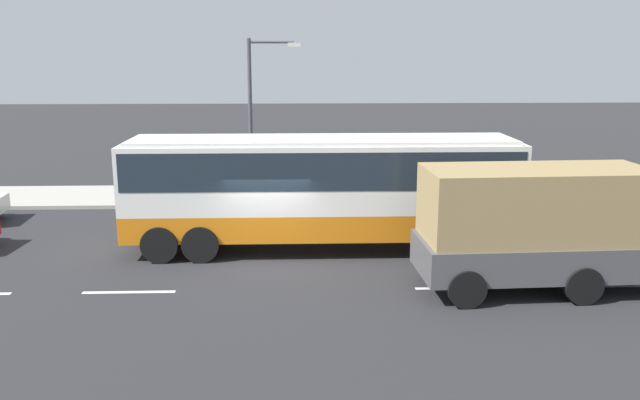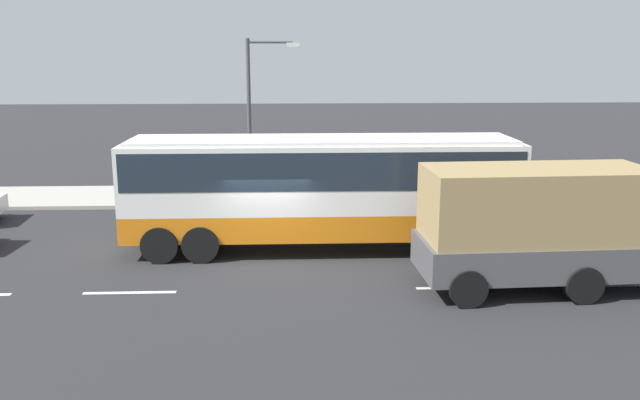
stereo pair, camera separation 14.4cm
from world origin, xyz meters
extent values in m
plane|color=#28282B|center=(0.00, 0.00, 0.00)|extent=(120.00, 120.00, 0.00)
cube|color=#A8A399|center=(0.00, 8.90, 0.07)|extent=(80.00, 4.00, 0.15)
cube|color=white|center=(-3.52, -2.44, 0.00)|extent=(2.40, 0.16, 0.01)
cube|color=white|center=(5.18, -2.44, 0.00)|extent=(2.40, 0.16, 0.01)
cube|color=white|center=(9.69, -2.44, 0.00)|extent=(2.40, 0.16, 0.01)
cube|color=orange|center=(1.66, 1.20, 0.96)|extent=(12.11, 2.47, 0.81)
cube|color=white|center=(1.66, 1.20, 2.39)|extent=(12.11, 2.47, 2.06)
cube|color=#1E2833|center=(1.66, 1.20, 2.70)|extent=(11.86, 2.50, 1.13)
cube|color=#1E2833|center=(7.66, 1.21, 2.49)|extent=(0.12, 2.26, 1.65)
cube|color=white|center=(1.66, 1.20, 3.48)|extent=(11.62, 2.32, 0.12)
cylinder|color=black|center=(6.11, 2.39, 0.55)|extent=(1.10, 0.30, 1.10)
cylinder|color=black|center=(6.11, 0.03, 0.55)|extent=(1.10, 0.30, 1.10)
cylinder|color=black|center=(-2.00, 2.38, 0.55)|extent=(1.10, 0.30, 1.10)
cylinder|color=black|center=(-2.00, 0.02, 0.55)|extent=(1.10, 0.30, 1.10)
cylinder|color=black|center=(-3.20, 2.38, 0.55)|extent=(1.10, 0.30, 1.10)
cylinder|color=black|center=(-3.20, 0.02, 0.55)|extent=(1.10, 0.30, 1.10)
cube|color=#4C4C4F|center=(7.00, -2.54, 0.93)|extent=(6.05, 2.66, 0.90)
cube|color=#997F51|center=(7.00, -2.54, 2.30)|extent=(5.81, 2.55, 1.85)
cylinder|color=black|center=(7.82, -1.35, 0.48)|extent=(0.97, 0.32, 0.96)
cylinder|color=black|center=(7.92, -3.65, 0.48)|extent=(0.97, 0.32, 0.96)
cylinder|color=black|center=(4.88, -1.48, 0.48)|extent=(0.97, 0.32, 0.96)
cylinder|color=black|center=(4.98, -3.78, 0.48)|extent=(0.97, 0.32, 0.96)
cylinder|color=black|center=(0.87, 8.39, 0.55)|extent=(0.14, 0.14, 0.81)
cylinder|color=black|center=(0.89, 8.54, 0.55)|extent=(0.14, 0.14, 0.81)
cylinder|color=gold|center=(0.88, 8.47, 1.26)|extent=(0.32, 0.32, 0.61)
sphere|color=#9E7051|center=(0.88, 8.47, 1.68)|extent=(0.22, 0.22, 0.22)
cylinder|color=brown|center=(-1.73, 8.22, 0.55)|extent=(0.14, 0.14, 0.81)
cylinder|color=brown|center=(-1.75, 8.06, 0.55)|extent=(0.14, 0.14, 0.81)
cylinder|color=#B2333F|center=(-1.74, 8.14, 1.26)|extent=(0.32, 0.32, 0.60)
sphere|color=tan|center=(-1.74, 8.14, 1.67)|extent=(0.22, 0.22, 0.22)
cylinder|color=#47474C|center=(-0.96, 7.62, 3.38)|extent=(0.16, 0.16, 6.46)
cylinder|color=#47474C|center=(-0.08, 7.62, 6.46)|extent=(1.77, 0.10, 0.10)
cube|color=silver|center=(0.80, 7.62, 6.36)|extent=(0.50, 0.24, 0.16)
camera|label=1|loc=(0.88, -18.84, 6.15)|focal=37.13mm
camera|label=2|loc=(0.74, -18.83, 6.15)|focal=37.13mm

